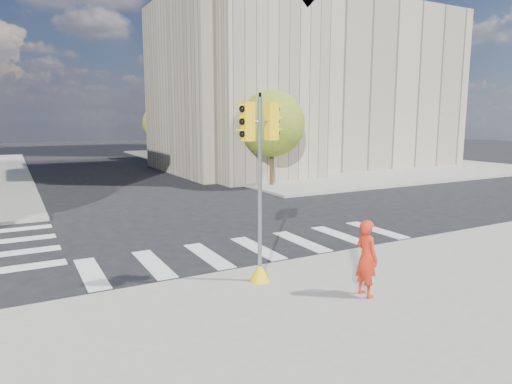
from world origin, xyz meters
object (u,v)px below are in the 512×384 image
Objects in this scene: lamp_far at (184,117)px; traffic_signal at (260,203)px; lamp_near at (250,116)px; photographer at (366,258)px.

lamp_far is 34.65m from traffic_signal.
traffic_signal is (-9.74, -19.17, -2.35)m from lamp_near.
lamp_near is at bearing -90.00° from lamp_far.
photographer is (-7.98, -35.26, -3.49)m from lamp_far.
lamp_far is 36.32m from photographer.
lamp_near is at bearing -19.48° from photographer.
traffic_signal is 2.60× the size of photographer.
lamp_far reaches higher than photographer.
lamp_far is (0.00, 14.00, 0.00)m from lamp_near.
lamp_far is at bearing 64.31° from traffic_signal.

